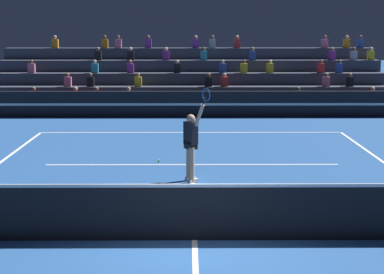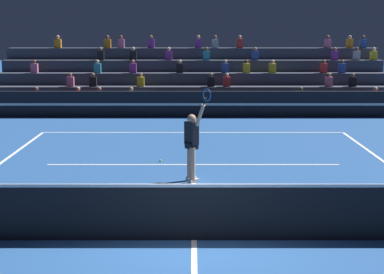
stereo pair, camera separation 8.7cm
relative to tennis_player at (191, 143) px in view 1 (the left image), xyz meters
The scene contains 7 objects.
ground_plane 4.56m from the tennis_player, 89.51° to the right, with size 120.00×120.00×0.00m, color #285699.
court_lines 4.55m from the tennis_player, 89.51° to the right, with size 11.10×23.90×0.01m.
tennis_net 4.47m from the tennis_player, 89.51° to the right, with size 12.00×0.10×1.10m.
sponsor_banner_wall 11.53m from the tennis_player, 89.81° to the left, with size 18.00×0.26×1.10m.
bleacher_stand 15.33m from the tennis_player, 89.83° to the left, with size 18.36×4.75×3.38m.
tennis_player is the anchor object (origin of this frame).
tennis_ball 2.70m from the tennis_player, 111.06° to the left, with size 0.07×0.07×0.07m, color #C6DB33.
Camera 1 is at (-0.12, -11.25, 3.90)m, focal length 60.00 mm.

